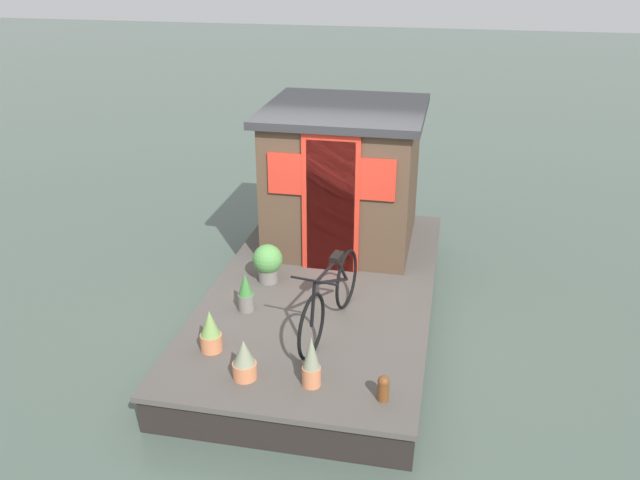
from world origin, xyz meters
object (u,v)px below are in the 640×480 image
object	(u,v)px
mooring_bollard	(383,387)
houseboat_cabin	(344,175)
potted_plant_thyme	(246,293)
potted_plant_mint	(244,360)
potted_plant_sage	(311,362)
bicycle	(330,298)
potted_plant_ivy	(211,332)
potted_plant_fern	(268,262)

from	to	relation	value
mooring_bollard	houseboat_cabin	bearing A→B (deg)	15.72
potted_plant_thyme	mooring_bollard	distance (m)	2.16
houseboat_cabin	potted_plant_mint	size ratio (longest dim) A/B	4.96
potted_plant_sage	mooring_bollard	distance (m)	0.71
bicycle	potted_plant_ivy	xyz separation A→B (m)	(-0.64, 1.12, -0.16)
houseboat_cabin	bicycle	xyz separation A→B (m)	(-2.35, -0.27, -0.57)
potted_plant_fern	potted_plant_ivy	xyz separation A→B (m)	(-1.58, 0.16, -0.05)
houseboat_cabin	potted_plant_fern	size ratio (longest dim) A/B	4.27
houseboat_cabin	potted_plant_mint	xyz separation A→B (m)	(-3.38, 0.37, -0.75)
houseboat_cabin	potted_plant_thyme	size ratio (longest dim) A/B	4.49
potted_plant_mint	mooring_bollard	bearing A→B (deg)	-93.09
bicycle	potted_plant_thyme	xyz separation A→B (m)	(0.21, 1.01, -0.16)
houseboat_cabin	potted_plant_fern	bearing A→B (deg)	154.07
bicycle	potted_plant_thyme	world-z (taller)	bicycle
potted_plant_ivy	bicycle	bearing A→B (deg)	-60.12
bicycle	potted_plant_sage	bearing A→B (deg)	-179.22
potted_plant_thyme	potted_plant_ivy	bearing A→B (deg)	172.77
bicycle	mooring_bollard	bearing A→B (deg)	-147.38
potted_plant_ivy	mooring_bollard	size ratio (longest dim) A/B	1.80
bicycle	potted_plant_thyme	size ratio (longest dim) A/B	3.78
potted_plant_thyme	mooring_bollard	bearing A→B (deg)	-127.37
bicycle	potted_plant_mint	distance (m)	1.23
mooring_bollard	potted_plant_fern	bearing A→B (deg)	39.19
potted_plant_ivy	mooring_bollard	distance (m)	1.88
potted_plant_fern	mooring_bollard	size ratio (longest dim) A/B	1.89
potted_plant_mint	mooring_bollard	size ratio (longest dim) A/B	1.63
bicycle	mooring_bollard	distance (m)	1.33
houseboat_cabin	bicycle	world-z (taller)	houseboat_cabin
bicycle	potted_plant_thyme	distance (m)	1.05
houseboat_cabin	mooring_bollard	size ratio (longest dim) A/B	8.09
houseboat_cabin	potted_plant_ivy	size ratio (longest dim) A/B	4.51
houseboat_cabin	potted_plant_fern	world-z (taller)	houseboat_cabin
bicycle	potted_plant_fern	distance (m)	1.34
houseboat_cabin	potted_plant_sage	distance (m)	3.45
potted_plant_fern	bicycle	bearing A→B (deg)	-134.39
potted_plant_ivy	mooring_bollard	bearing A→B (deg)	-104.13
bicycle	potted_plant_fern	size ratio (longest dim) A/B	3.60
houseboat_cabin	potted_plant_thyme	world-z (taller)	houseboat_cabin
potted_plant_thyme	potted_plant_ivy	distance (m)	0.86
potted_plant_sage	mooring_bollard	xyz separation A→B (m)	(-0.09, -0.69, -0.12)
potted_plant_fern	potted_plant_sage	size ratio (longest dim) A/B	0.91
houseboat_cabin	mooring_bollard	distance (m)	3.68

